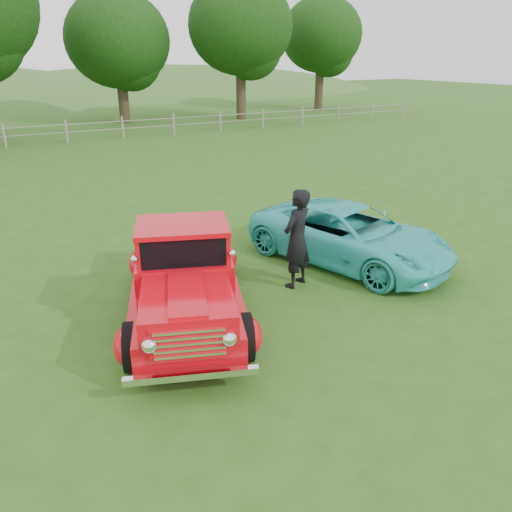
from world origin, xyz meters
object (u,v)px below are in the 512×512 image
red_pickup (185,276)px  teal_sedan (349,235)px  tree_near_east (118,40)px  tree_far_east (321,35)px  tree_mid_east (240,26)px  man (297,239)px

red_pickup → teal_sedan: size_ratio=1.14×
tree_near_east → tree_far_east: (17.00, 1.00, 0.61)m
tree_near_east → tree_mid_east: size_ratio=0.88×
tree_mid_east → red_pickup: tree_mid_east is taller
teal_sedan → man: man is taller
tree_near_east → red_pickup: (-6.44, -27.93, -4.45)m
tree_near_east → teal_sedan: bearing=-94.8°
tree_mid_east → tree_near_east: bearing=166.0°
teal_sedan → man: (-1.73, -0.48, 0.36)m
tree_mid_east → red_pickup: size_ratio=1.79×
tree_near_east → red_pickup: bearing=-103.0°
tree_near_east → teal_sedan: tree_near_east is taller
teal_sedan → man: size_ratio=2.31×
tree_mid_east → man: 28.89m
tree_mid_east → tree_far_east: 9.49m
tree_mid_east → man: tree_mid_east is taller
tree_mid_east → tree_far_east: (9.00, 3.00, -0.31)m
tree_mid_east → red_pickup: 30.16m
tree_far_east → teal_sedan: 34.63m
tree_far_east → teal_sedan: tree_far_east is taller
tree_far_east → tree_mid_east: bearing=-161.6°
tree_far_east → man: tree_far_east is taller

